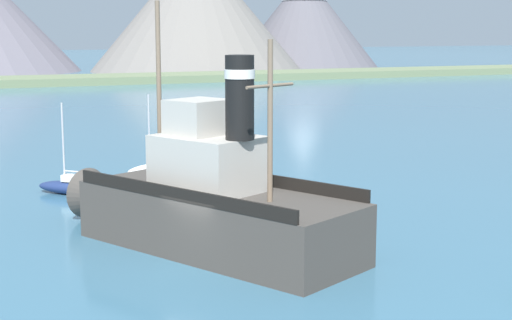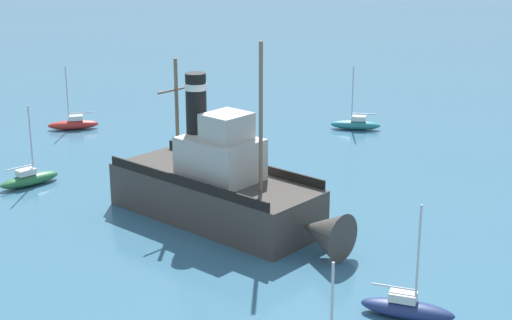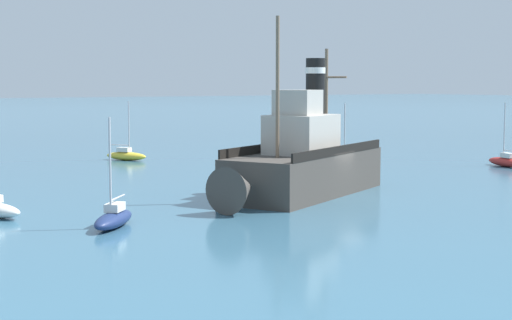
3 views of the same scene
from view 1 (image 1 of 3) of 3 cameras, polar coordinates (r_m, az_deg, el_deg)
name	(u,v)px [view 1 (image 1 of 3)]	position (r m, az deg, el deg)	size (l,w,h in m)	color
ground_plane	(201,264)	(29.93, -4.00, -7.53)	(600.00, 600.00, 0.00)	#38667F
old_tugboat	(206,204)	(31.59, -3.62, -3.18)	(9.53, 14.37, 9.90)	#423D38
sailboat_navy	(70,186)	(43.16, -13.38, -1.87)	(3.56, 3.36, 4.90)	navy
sailboat_white	(154,168)	(47.95, -7.42, -0.56)	(3.94, 2.40, 4.90)	white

